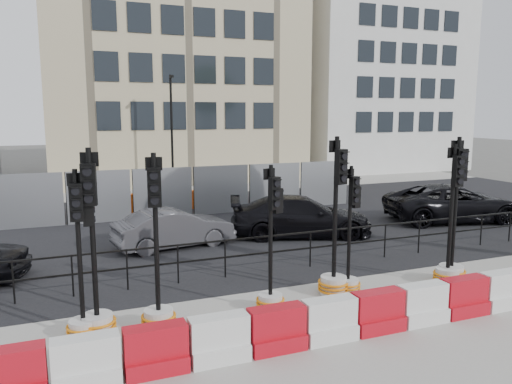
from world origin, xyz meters
name	(u,v)px	position (x,y,z in m)	size (l,w,h in m)	color
ground	(289,288)	(0.00, 0.00, 0.00)	(120.00, 120.00, 0.00)	#51514C
sidewalk_near	(359,340)	(0.00, -3.00, 0.01)	(40.00, 6.00, 0.02)	gray
road	(207,226)	(0.00, 7.00, 0.01)	(40.00, 14.00, 0.03)	black
sidewalk_far	(160,191)	(0.00, 16.00, 0.01)	(40.00, 4.00, 0.02)	gray
building_cream	(169,34)	(2.00, 21.99, 9.00)	(15.00, 10.06, 18.00)	tan
building_white	(370,60)	(17.00, 21.99, 8.00)	(12.00, 9.06, 16.00)	silver
kerb_railing	(269,247)	(0.00, 1.20, 0.69)	(18.00, 0.04, 1.00)	black
heras_fencing	(177,197)	(-0.49, 9.71, 0.71)	(14.33, 1.72, 2.00)	gray
lamp_post_far	(172,131)	(0.50, 14.98, 3.22)	(0.12, 0.56, 6.00)	black
barrier_row	(354,317)	(0.00, -2.80, 0.37)	(12.55, 0.50, 0.80)	red
traffic_signal_a	(96,299)	(-4.45, -1.07, 0.73)	(0.69, 0.69, 3.52)	silver
traffic_signal_b	(83,301)	(-4.68, -1.12, 0.75)	(0.62, 0.62, 3.16)	silver
traffic_signal_c	(158,295)	(-3.33, -1.22, 0.70)	(0.67, 0.67, 3.41)	silver
traffic_signal_d	(271,278)	(-0.97, -1.17, 0.74)	(0.61, 0.61, 3.09)	silver
traffic_signal_e	(334,263)	(0.75, -0.82, 0.75)	(0.71, 0.71, 3.62)	silver
traffic_signal_f	(349,264)	(1.11, -0.86, 0.71)	(0.58, 0.58, 2.96)	silver
traffic_signal_g	(449,257)	(3.66, -1.25, 0.70)	(0.67, 0.67, 3.41)	silver
traffic_signal_h	(453,254)	(3.85, -1.15, 0.74)	(0.70, 0.70, 3.57)	silver
car_b	(174,228)	(-1.75, 4.55, 0.61)	(3.85, 1.87, 1.22)	#424246
car_c	(301,216)	(2.52, 4.40, 0.69)	(5.09, 3.33, 1.37)	black
car_d	(453,203)	(9.00, 4.33, 0.71)	(5.52, 3.48, 1.42)	black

